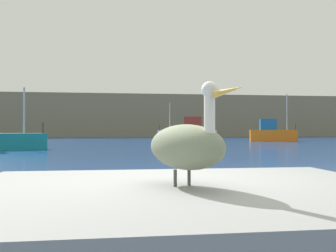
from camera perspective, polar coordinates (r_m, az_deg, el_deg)
ground_plane at (r=4.12m, az=1.74°, el=-17.73°), size 260.00×260.00×0.00m
hillside_backdrop at (r=70.24m, az=-6.98°, el=1.52°), size 140.00×12.47×7.90m
pier_dock at (r=3.26m, az=2.82°, el=-15.85°), size 3.98×2.86×0.70m
pelican at (r=3.14m, az=2.96°, el=-3.16°), size 0.81×1.19×0.90m
fishing_boat_white at (r=45.59m, az=3.32°, el=-1.01°), size 7.81×3.89×4.83m
fishing_boat_orange at (r=41.43m, az=16.40°, el=-1.07°), size 5.22×2.69×5.29m
mooring_buoy at (r=16.55m, az=5.66°, el=-3.88°), size 0.58×0.58×0.58m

